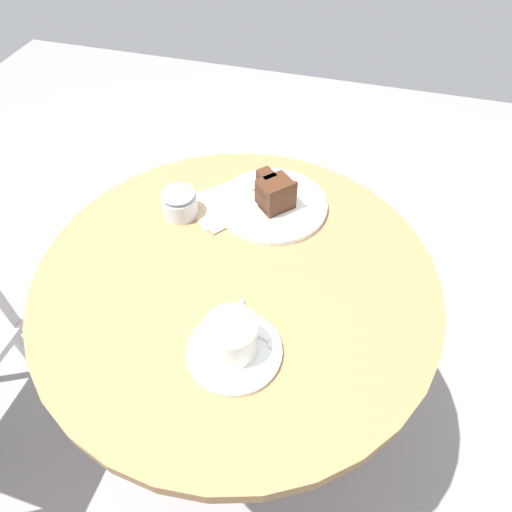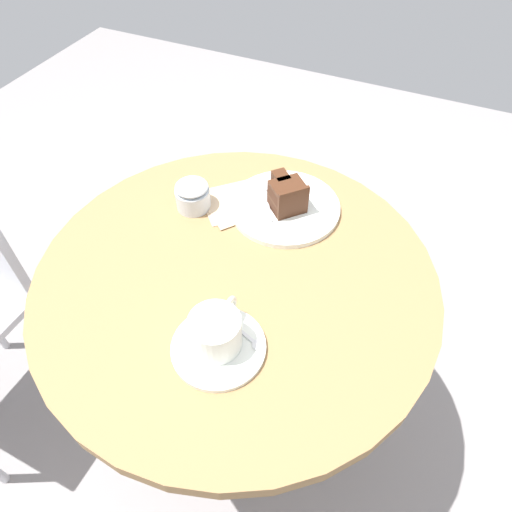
{
  "view_description": "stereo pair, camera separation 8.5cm",
  "coord_description": "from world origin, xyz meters",
  "px_view_note": "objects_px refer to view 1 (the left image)",
  "views": [
    {
      "loc": [
        -0.52,
        -0.18,
        1.4
      ],
      "look_at": [
        0.02,
        -0.03,
        0.76
      ],
      "focal_mm": 32.0,
      "sensor_mm": 36.0,
      "label": 1
    },
    {
      "loc": [
        -0.49,
        -0.26,
        1.4
      ],
      "look_at": [
        0.02,
        -0.03,
        0.76
      ],
      "focal_mm": 32.0,
      "sensor_mm": 36.0,
      "label": 2
    }
  ],
  "objects_px": {
    "saucer": "(234,351)",
    "cake_plate": "(273,205)",
    "teaspoon": "(260,336)",
    "fork": "(251,196)",
    "coffee_cup": "(231,335)",
    "napkin": "(219,207)",
    "cake_slice": "(274,193)",
    "sugar_pot": "(179,202)"
  },
  "relations": [
    {
      "from": "saucer",
      "to": "cake_plate",
      "type": "height_order",
      "value": "cake_plate"
    },
    {
      "from": "teaspoon",
      "to": "fork",
      "type": "xyz_separation_m",
      "value": [
        0.34,
        0.11,
        0.0
      ]
    },
    {
      "from": "coffee_cup",
      "to": "teaspoon",
      "type": "bearing_deg",
      "value": -52.51
    },
    {
      "from": "saucer",
      "to": "napkin",
      "type": "distance_m",
      "value": 0.36
    },
    {
      "from": "coffee_cup",
      "to": "cake_slice",
      "type": "relative_size",
      "value": 1.2
    },
    {
      "from": "cake_slice",
      "to": "napkin",
      "type": "xyz_separation_m",
      "value": [
        -0.03,
        0.11,
        -0.04
      ]
    },
    {
      "from": "fork",
      "to": "coffee_cup",
      "type": "bearing_deg",
      "value": 159.81
    },
    {
      "from": "cake_plate",
      "to": "saucer",
      "type": "bearing_deg",
      "value": -175.81
    },
    {
      "from": "saucer",
      "to": "sugar_pot",
      "type": "height_order",
      "value": "sugar_pot"
    },
    {
      "from": "teaspoon",
      "to": "cake_plate",
      "type": "distance_m",
      "value": 0.34
    },
    {
      "from": "fork",
      "to": "teaspoon",
      "type": "bearing_deg",
      "value": 166.98
    },
    {
      "from": "coffee_cup",
      "to": "cake_plate",
      "type": "relative_size",
      "value": 0.49
    },
    {
      "from": "sugar_pot",
      "to": "cake_plate",
      "type": "bearing_deg",
      "value": -68.32
    },
    {
      "from": "cake_slice",
      "to": "sugar_pot",
      "type": "height_order",
      "value": "cake_slice"
    },
    {
      "from": "coffee_cup",
      "to": "saucer",
      "type": "bearing_deg",
      "value": -136.17
    },
    {
      "from": "coffee_cup",
      "to": "napkin",
      "type": "bearing_deg",
      "value": 22.16
    },
    {
      "from": "saucer",
      "to": "napkin",
      "type": "bearing_deg",
      "value": 22.59
    },
    {
      "from": "cake_plate",
      "to": "fork",
      "type": "distance_m",
      "value": 0.05
    },
    {
      "from": "coffee_cup",
      "to": "cake_plate",
      "type": "height_order",
      "value": "coffee_cup"
    },
    {
      "from": "saucer",
      "to": "coffee_cup",
      "type": "bearing_deg",
      "value": 43.83
    },
    {
      "from": "saucer",
      "to": "sugar_pot",
      "type": "relative_size",
      "value": 2.14
    },
    {
      "from": "cake_plate",
      "to": "sugar_pot",
      "type": "xyz_separation_m",
      "value": [
        -0.07,
        0.18,
        0.03
      ]
    },
    {
      "from": "cake_slice",
      "to": "teaspoon",
      "type": "bearing_deg",
      "value": -170.02
    },
    {
      "from": "cake_plate",
      "to": "napkin",
      "type": "relative_size",
      "value": 1.36
    },
    {
      "from": "saucer",
      "to": "cake_slice",
      "type": "relative_size",
      "value": 1.64
    },
    {
      "from": "saucer",
      "to": "cake_plate",
      "type": "bearing_deg",
      "value": 4.19
    },
    {
      "from": "teaspoon",
      "to": "sugar_pot",
      "type": "bearing_deg",
      "value": 152.54
    },
    {
      "from": "cake_slice",
      "to": "coffee_cup",
      "type": "bearing_deg",
      "value": -177.08
    },
    {
      "from": "napkin",
      "to": "sugar_pot",
      "type": "distance_m",
      "value": 0.09
    },
    {
      "from": "saucer",
      "to": "cake_slice",
      "type": "height_order",
      "value": "cake_slice"
    },
    {
      "from": "saucer",
      "to": "teaspoon",
      "type": "height_order",
      "value": "teaspoon"
    },
    {
      "from": "fork",
      "to": "sugar_pot",
      "type": "bearing_deg",
      "value": 89.6
    },
    {
      "from": "teaspoon",
      "to": "napkin",
      "type": "relative_size",
      "value": 0.52
    },
    {
      "from": "saucer",
      "to": "cake_slice",
      "type": "distance_m",
      "value": 0.36
    },
    {
      "from": "cake_slice",
      "to": "napkin",
      "type": "relative_size",
      "value": 0.56
    },
    {
      "from": "napkin",
      "to": "fork",
      "type": "bearing_deg",
      "value": -56.35
    },
    {
      "from": "cake_plate",
      "to": "napkin",
      "type": "xyz_separation_m",
      "value": [
        -0.03,
        0.11,
        -0.0
      ]
    },
    {
      "from": "cake_plate",
      "to": "fork",
      "type": "xyz_separation_m",
      "value": [
        0.01,
        0.05,
        0.01
      ]
    },
    {
      "from": "teaspoon",
      "to": "cake_slice",
      "type": "bearing_deg",
      "value": 118.77
    },
    {
      "from": "cake_slice",
      "to": "napkin",
      "type": "distance_m",
      "value": 0.13
    },
    {
      "from": "sugar_pot",
      "to": "fork",
      "type": "bearing_deg",
      "value": -59.21
    },
    {
      "from": "coffee_cup",
      "to": "cake_plate",
      "type": "distance_m",
      "value": 0.36
    }
  ]
}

